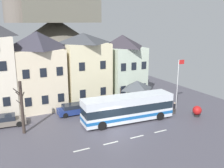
{
  "coord_description": "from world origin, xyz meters",
  "views": [
    {
      "loc": [
        -11.64,
        -21.98,
        11.54
      ],
      "look_at": [
        2.25,
        5.3,
        3.92
      ],
      "focal_mm": 40.82,
      "sensor_mm": 36.0,
      "label": 1
    }
  ],
  "objects_px": {
    "harbour_buoy": "(197,111)",
    "townhouse_03": "(122,65)",
    "public_bench": "(139,97)",
    "bare_tree_00": "(22,107)",
    "townhouse_01": "(39,71)",
    "parked_car_02": "(151,99)",
    "flagpole": "(178,81)",
    "townhouse_02": "(84,68)",
    "hilltop_castle": "(55,42)",
    "parked_car_00": "(4,121)",
    "pedestrian_00": "(174,107)",
    "transit_bus": "(128,109)",
    "pedestrian_01": "(148,103)",
    "bus_shelter": "(137,85)",
    "pedestrian_02": "(162,102)",
    "parked_car_01": "(74,109)"
  },
  "relations": [
    {
      "from": "pedestrian_00",
      "to": "parked_car_00",
      "type": "bearing_deg",
      "value": 163.62
    },
    {
      "from": "pedestrian_02",
      "to": "hilltop_castle",
      "type": "bearing_deg",
      "value": 102.99
    },
    {
      "from": "transit_bus",
      "to": "townhouse_01",
      "type": "bearing_deg",
      "value": 135.42
    },
    {
      "from": "transit_bus",
      "to": "flagpole",
      "type": "bearing_deg",
      "value": 9.5
    },
    {
      "from": "bus_shelter",
      "to": "parked_car_02",
      "type": "bearing_deg",
      "value": 2.69
    },
    {
      "from": "townhouse_01",
      "to": "bare_tree_00",
      "type": "distance_m",
      "value": 8.19
    },
    {
      "from": "townhouse_01",
      "to": "flagpole",
      "type": "bearing_deg",
      "value": -27.5
    },
    {
      "from": "bus_shelter",
      "to": "pedestrian_02",
      "type": "bearing_deg",
      "value": -43.68
    },
    {
      "from": "townhouse_03",
      "to": "harbour_buoy",
      "type": "xyz_separation_m",
      "value": [
        3.51,
        -12.81,
        -3.98
      ]
    },
    {
      "from": "harbour_buoy",
      "to": "townhouse_03",
      "type": "bearing_deg",
      "value": 105.34
    },
    {
      "from": "public_bench",
      "to": "harbour_buoy",
      "type": "distance_m",
      "value": 9.27
    },
    {
      "from": "townhouse_02",
      "to": "flagpole",
      "type": "height_order",
      "value": "townhouse_02"
    },
    {
      "from": "townhouse_02",
      "to": "pedestrian_00",
      "type": "height_order",
      "value": "townhouse_02"
    },
    {
      "from": "townhouse_01",
      "to": "townhouse_03",
      "type": "distance_m",
      "value": 13.03
    },
    {
      "from": "parked_car_01",
      "to": "hilltop_castle",
      "type": "bearing_deg",
      "value": 81.3
    },
    {
      "from": "pedestrian_01",
      "to": "public_bench",
      "type": "distance_m",
      "value": 4.06
    },
    {
      "from": "townhouse_01",
      "to": "townhouse_02",
      "type": "height_order",
      "value": "townhouse_01"
    },
    {
      "from": "public_bench",
      "to": "parked_car_00",
      "type": "bearing_deg",
      "value": -176.43
    },
    {
      "from": "public_bench",
      "to": "bare_tree_00",
      "type": "relative_size",
      "value": 0.3
    },
    {
      "from": "pedestrian_00",
      "to": "townhouse_01",
      "type": "bearing_deg",
      "value": 145.7
    },
    {
      "from": "harbour_buoy",
      "to": "bare_tree_00",
      "type": "distance_m",
      "value": 20.51
    },
    {
      "from": "townhouse_03",
      "to": "hilltop_castle",
      "type": "bearing_deg",
      "value": 103.9
    },
    {
      "from": "townhouse_01",
      "to": "bare_tree_00",
      "type": "bearing_deg",
      "value": -115.18
    },
    {
      "from": "townhouse_01",
      "to": "townhouse_02",
      "type": "distance_m",
      "value": 6.59
    },
    {
      "from": "townhouse_03",
      "to": "pedestrian_01",
      "type": "xyz_separation_m",
      "value": [
        -0.38,
        -7.9,
        -3.81
      ]
    },
    {
      "from": "townhouse_03",
      "to": "flagpole",
      "type": "bearing_deg",
      "value": -71.24
    },
    {
      "from": "parked_car_00",
      "to": "townhouse_03",
      "type": "bearing_deg",
      "value": 21.75
    },
    {
      "from": "townhouse_02",
      "to": "townhouse_03",
      "type": "height_order",
      "value": "townhouse_02"
    },
    {
      "from": "harbour_buoy",
      "to": "bare_tree_00",
      "type": "relative_size",
      "value": 0.24
    },
    {
      "from": "bus_shelter",
      "to": "hilltop_castle",
      "type": "bearing_deg",
      "value": 98.81
    },
    {
      "from": "bus_shelter",
      "to": "flagpole",
      "type": "relative_size",
      "value": 0.54
    },
    {
      "from": "harbour_buoy",
      "to": "flagpole",
      "type": "bearing_deg",
      "value": 95.27
    },
    {
      "from": "townhouse_02",
      "to": "public_bench",
      "type": "relative_size",
      "value": 5.76
    },
    {
      "from": "transit_bus",
      "to": "parked_car_00",
      "type": "xyz_separation_m",
      "value": [
        -13.14,
        5.04,
        -0.94
      ]
    },
    {
      "from": "parked_car_00",
      "to": "pedestrian_00",
      "type": "height_order",
      "value": "pedestrian_00"
    },
    {
      "from": "townhouse_03",
      "to": "pedestrian_00",
      "type": "relative_size",
      "value": 6.02
    },
    {
      "from": "townhouse_01",
      "to": "harbour_buoy",
      "type": "distance_m",
      "value": 20.77
    },
    {
      "from": "hilltop_castle",
      "to": "flagpole",
      "type": "distance_m",
      "value": 31.18
    },
    {
      "from": "parked_car_02",
      "to": "townhouse_03",
      "type": "bearing_deg",
      "value": 96.55
    },
    {
      "from": "bare_tree_00",
      "to": "parked_car_00",
      "type": "bearing_deg",
      "value": 119.45
    },
    {
      "from": "townhouse_02",
      "to": "public_bench",
      "type": "height_order",
      "value": "townhouse_02"
    },
    {
      "from": "townhouse_02",
      "to": "townhouse_03",
      "type": "distance_m",
      "value": 6.46
    },
    {
      "from": "parked_car_02",
      "to": "flagpole",
      "type": "height_order",
      "value": "flagpole"
    },
    {
      "from": "townhouse_01",
      "to": "bare_tree_00",
      "type": "xyz_separation_m",
      "value": [
        -3.35,
        -7.13,
        -2.24
      ]
    },
    {
      "from": "pedestrian_01",
      "to": "flagpole",
      "type": "bearing_deg",
      "value": -23.01
    },
    {
      "from": "bus_shelter",
      "to": "pedestrian_02",
      "type": "distance_m",
      "value": 4.11
    },
    {
      "from": "townhouse_03",
      "to": "hilltop_castle",
      "type": "xyz_separation_m",
      "value": [
        -5.07,
        20.48,
        2.33
      ]
    },
    {
      "from": "townhouse_01",
      "to": "parked_car_01",
      "type": "xyz_separation_m",
      "value": [
        3.18,
        -4.13,
        -4.48
      ]
    },
    {
      "from": "parked_car_00",
      "to": "pedestrian_00",
      "type": "xyz_separation_m",
      "value": [
        19.56,
        -5.75,
        0.31
      ]
    },
    {
      "from": "townhouse_01",
      "to": "hilltop_castle",
      "type": "height_order",
      "value": "hilltop_castle"
    }
  ]
}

